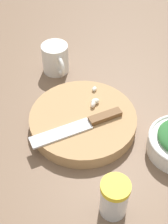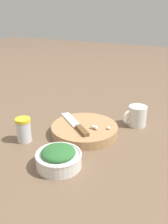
# 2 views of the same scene
# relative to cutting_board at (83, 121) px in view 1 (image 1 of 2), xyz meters

# --- Properties ---
(ground_plane) EXTENTS (5.00, 5.00, 0.00)m
(ground_plane) POSITION_rel_cutting_board_xyz_m (-0.01, 0.04, -0.02)
(ground_plane) COLOR brown
(cutting_board) EXTENTS (0.26, 0.26, 0.03)m
(cutting_board) POSITION_rel_cutting_board_xyz_m (0.00, 0.00, 0.00)
(cutting_board) COLOR tan
(cutting_board) RESTS_ON ground_plane
(chef_knife) EXTENTS (0.16, 0.19, 0.01)m
(chef_knife) POSITION_rel_cutting_board_xyz_m (-0.01, 0.03, 0.02)
(chef_knife) COLOR brown
(chef_knife) RESTS_ON cutting_board
(garlic_cloves) EXTENTS (0.04, 0.07, 0.01)m
(garlic_cloves) POSITION_rel_cutting_board_xyz_m (-0.00, -0.06, 0.02)
(garlic_cloves) COLOR white
(garlic_cloves) RESTS_ON cutting_board
(spice_jar) EXTENTS (0.06, 0.06, 0.09)m
(spice_jar) POSITION_rel_cutting_board_xyz_m (-0.15, 0.18, 0.03)
(spice_jar) COLOR silver
(spice_jar) RESTS_ON ground_plane
(coffee_mug) EXTENTS (0.09, 0.09, 0.09)m
(coffee_mug) POSITION_rel_cutting_board_xyz_m (0.17, -0.16, 0.03)
(coffee_mug) COLOR silver
(coffee_mug) RESTS_ON ground_plane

